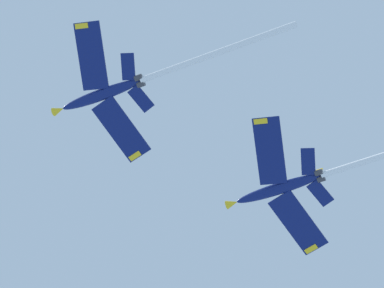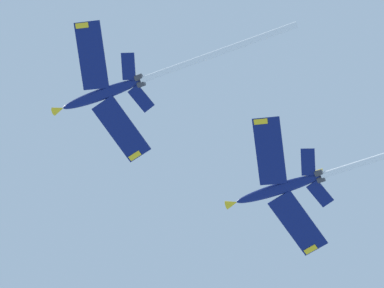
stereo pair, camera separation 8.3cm
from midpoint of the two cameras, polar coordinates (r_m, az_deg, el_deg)
jet_second at (r=104.54m, az=-4.59°, el=4.34°), size 19.75×33.92×8.86m
jet_third at (r=103.66m, az=8.58°, el=-2.53°), size 19.67×34.72×9.35m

